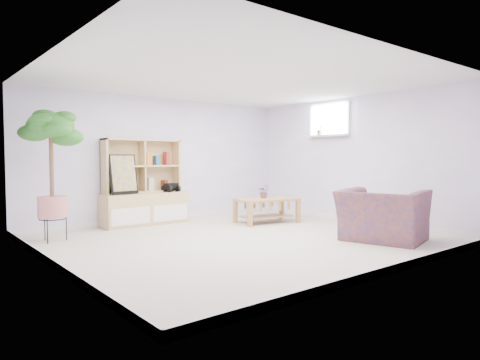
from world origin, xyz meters
TOP-DOWN VIEW (x-y plane):
  - floor at (0.00, 0.00)m, footprint 5.50×5.00m
  - ceiling at (0.00, 0.00)m, footprint 5.50×5.00m
  - walls at (0.00, 0.00)m, footprint 5.51×5.01m
  - baseboard at (0.00, 0.00)m, footprint 5.50×5.00m
  - window at (2.73, 0.60)m, footprint 0.10×0.98m
  - window_sill at (2.67, 0.60)m, footprint 0.14×1.00m
  - storage_unit at (-0.51, 2.24)m, footprint 1.58×0.53m
  - poster at (-0.96, 2.17)m, footprint 0.52×0.17m
  - toy_truck at (-0.02, 2.14)m, footprint 0.39×0.30m
  - coffee_table at (1.40, 1.00)m, footprint 1.23×0.80m
  - table_plant at (1.40, 1.08)m, footprint 0.30×0.29m
  - floor_tree at (-2.30, 1.63)m, footprint 0.82×0.82m
  - armchair at (1.54, -1.40)m, footprint 1.29×1.40m
  - sill_plant at (2.67, 0.80)m, footprint 0.12×0.10m

SIDE VIEW (x-z plane):
  - floor at x=0.00m, z-range -0.01..0.01m
  - baseboard at x=0.00m, z-range 0.00..0.10m
  - coffee_table at x=1.40m, z-range 0.00..0.47m
  - armchair at x=1.54m, z-range 0.00..0.87m
  - table_plant at x=1.40m, z-range 0.47..0.72m
  - toy_truck at x=-0.02m, z-range 0.59..0.78m
  - storage_unit at x=-0.51m, z-range 0.00..1.58m
  - poster at x=-0.96m, z-range 0.59..1.30m
  - floor_tree at x=-2.30m, z-range 0.00..1.97m
  - walls at x=0.00m, z-range 0.00..2.40m
  - window_sill at x=2.67m, z-range 1.66..1.70m
  - sill_plant at x=2.67m, z-range 1.70..1.92m
  - window at x=2.73m, z-range 1.66..2.34m
  - ceiling at x=0.00m, z-range 2.40..2.40m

